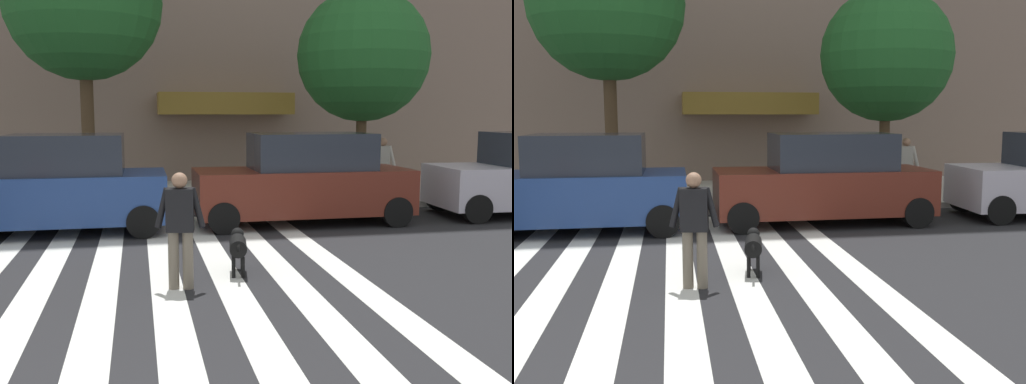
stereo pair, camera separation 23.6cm
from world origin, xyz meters
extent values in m
plane|color=#232326|center=(0.00, 5.66, 0.00)|extent=(160.00, 160.00, 0.00)
cube|color=#B3B1A7|center=(0.00, 14.32, 0.07)|extent=(80.00, 6.00, 0.15)
cube|color=silver|center=(-0.38, 5.66, 0.00)|extent=(0.45, 10.72, 0.01)
cube|color=silver|center=(0.52, 5.66, 0.00)|extent=(0.45, 10.72, 0.01)
cube|color=silver|center=(1.42, 5.66, 0.00)|extent=(0.45, 10.72, 0.01)
cube|color=silver|center=(2.32, 5.66, 0.00)|extent=(0.45, 10.72, 0.01)
cube|color=silver|center=(3.22, 5.66, 0.00)|extent=(0.45, 10.72, 0.01)
cube|color=silver|center=(4.12, 5.66, 0.00)|extent=(0.45, 10.72, 0.01)
cube|color=olive|center=(3.94, 16.72, 2.75)|extent=(4.37, 1.60, 0.70)
cube|color=navy|center=(-0.53, 9.77, 0.74)|extent=(4.33, 1.99, 0.97)
cube|color=#232833|center=(-0.36, 9.77, 1.62)|extent=(2.27, 1.74, 0.79)
cylinder|color=black|center=(1.14, 8.86, 0.33)|extent=(0.66, 0.22, 0.66)
cylinder|color=black|center=(1.15, 10.66, 0.33)|extent=(0.66, 0.22, 0.66)
cube|color=#5E2318|center=(4.63, 9.77, 0.73)|extent=(4.74, 1.83, 0.97)
cube|color=#232833|center=(4.82, 9.77, 1.61)|extent=(2.60, 1.61, 0.79)
cylinder|color=black|center=(2.74, 8.93, 0.33)|extent=(0.66, 0.22, 0.66)
cylinder|color=black|center=(2.74, 10.60, 0.33)|extent=(0.66, 0.22, 0.66)
cylinder|color=black|center=(6.52, 8.94, 0.33)|extent=(0.66, 0.22, 0.66)
cylinder|color=black|center=(6.51, 10.61, 0.33)|extent=(0.66, 0.22, 0.66)
cylinder|color=black|center=(8.43, 8.95, 0.33)|extent=(0.67, 0.24, 0.66)
cylinder|color=black|center=(8.49, 10.72, 0.33)|extent=(0.67, 0.24, 0.66)
cylinder|color=#4C3823|center=(-0.14, 12.75, 2.13)|extent=(0.32, 0.32, 3.96)
sphere|color=#1E5623|center=(-0.14, 12.75, 5.17)|extent=(3.86, 3.86, 3.86)
cylinder|color=#4C3823|center=(7.12, 12.64, 1.58)|extent=(0.28, 0.28, 2.86)
sphere|color=#1E5623|center=(7.12, 12.64, 3.99)|extent=(3.57, 3.57, 3.57)
cylinder|color=#6B6051|center=(1.52, 5.37, 0.41)|extent=(0.17, 0.17, 0.82)
cylinder|color=#6B6051|center=(1.71, 5.34, 0.41)|extent=(0.17, 0.17, 0.82)
cube|color=black|center=(1.62, 5.35, 1.12)|extent=(0.41, 0.29, 0.60)
cylinder|color=black|center=(1.38, 5.39, 1.15)|extent=(0.23, 0.12, 0.57)
cylinder|color=black|center=(1.85, 5.32, 1.15)|extent=(0.23, 0.12, 0.57)
sphere|color=#936B51|center=(1.62, 5.35, 1.53)|extent=(0.25, 0.25, 0.22)
cylinder|color=black|center=(2.52, 5.92, 0.45)|extent=(0.35, 0.62, 0.26)
sphere|color=black|center=(2.58, 6.29, 0.55)|extent=(0.23, 0.23, 0.20)
cylinder|color=black|center=(2.46, 5.53, 0.50)|extent=(0.07, 0.24, 0.16)
cylinder|color=black|center=(2.48, 6.14, 0.16)|extent=(0.06, 0.06, 0.32)
cylinder|color=black|center=(2.62, 6.12, 0.16)|extent=(0.06, 0.06, 0.32)
cylinder|color=black|center=(2.42, 5.73, 0.16)|extent=(0.06, 0.06, 0.32)
cylinder|color=black|center=(2.56, 5.71, 0.16)|extent=(0.06, 0.06, 0.32)
cylinder|color=#6B6051|center=(7.61, 12.00, 0.56)|extent=(0.20, 0.20, 0.82)
cylinder|color=#6B6051|center=(7.44, 12.10, 0.56)|extent=(0.20, 0.20, 0.82)
cube|color=#B2ADA3|center=(7.52, 12.05, 1.27)|extent=(0.45, 0.39, 0.60)
cylinder|color=#B2ADA3|center=(7.73, 11.93, 1.30)|extent=(0.24, 0.19, 0.57)
cylinder|color=#B2ADA3|center=(7.31, 12.16, 1.30)|extent=(0.24, 0.19, 0.57)
sphere|color=#936B51|center=(7.52, 12.05, 1.68)|extent=(0.30, 0.30, 0.22)
camera|label=1|loc=(1.06, -2.66, 2.45)|focal=41.10mm
camera|label=2|loc=(1.30, -2.70, 2.45)|focal=41.10mm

